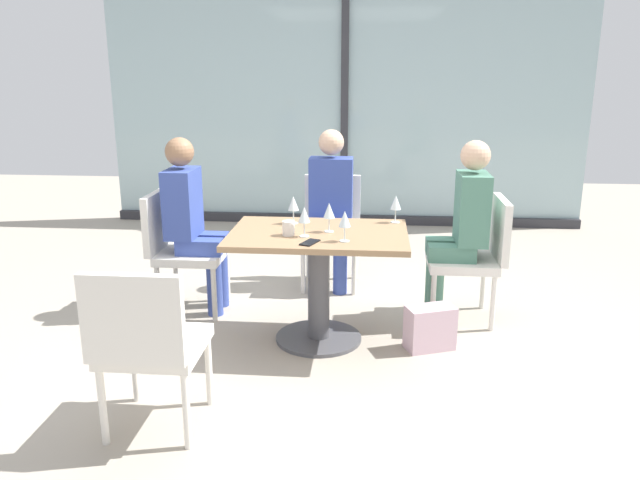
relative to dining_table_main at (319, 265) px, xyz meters
The scene contains 19 objects.
ground_plane 0.51m from the dining_table_main, ahead, with size 12.00×12.00×0.00m, color #A89E8E.
window_wall_backdrop 3.27m from the dining_table_main, 90.00° to the left, with size 5.24×0.10×2.70m.
dining_table_main is the anchor object (origin of this frame).
chair_far_right 1.15m from the dining_table_main, 23.20° to the left, with size 0.50×0.46×0.87m.
chair_far_left 1.15m from the dining_table_main, 156.80° to the left, with size 0.50×0.46×0.87m.
chair_near_window 1.15m from the dining_table_main, 90.00° to the left, with size 0.46×0.51×0.87m.
chair_front_left 1.35m from the dining_table_main, 121.27° to the right, with size 0.46×0.50×0.87m.
person_far_right 1.06m from the dining_table_main, 25.55° to the left, with size 0.39×0.34×1.26m.
person_far_left 1.06m from the dining_table_main, 154.45° to the left, with size 0.39×0.34×1.26m.
person_near_window 1.06m from the dining_table_main, 90.00° to the left, with size 0.34×0.39×1.26m.
wine_glass_0 0.44m from the dining_table_main, 49.76° to the right, with size 0.07×0.07×0.18m.
wine_glass_1 0.44m from the dining_table_main, 132.24° to the left, with size 0.07×0.07×0.18m.
wine_glass_2 0.37m from the dining_table_main, 123.80° to the right, with size 0.07×0.07×0.18m.
wine_glass_3 0.35m from the dining_table_main, ahead, with size 0.07×0.07×0.18m.
wine_glass_4 0.66m from the dining_table_main, 30.79° to the left, with size 0.07×0.07×0.18m.
coffee_cup 0.33m from the dining_table_main, 151.34° to the right, with size 0.08×0.08×0.09m, color white.
cell_phone_on_table 0.34m from the dining_table_main, 96.30° to the right, with size 0.07×0.14×0.01m, color black.
handbag_0 0.81m from the dining_table_main, ahead, with size 0.30×0.16×0.28m, color beige.
handbag_1 1.24m from the dining_table_main, behind, with size 0.30×0.16×0.28m, color #232328.
Camera 1 is at (0.34, -3.74, 1.72)m, focal length 34.88 mm.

